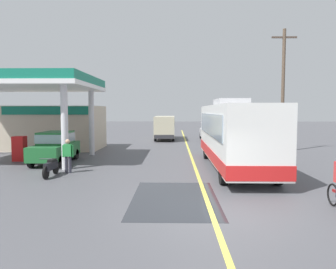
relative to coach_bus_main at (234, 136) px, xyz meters
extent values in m
plane|color=#4C4C51|center=(-2.02, 12.39, -1.72)|extent=(120.00, 120.00, 0.00)
cube|color=#D8CC4C|center=(-2.02, 7.39, -1.72)|extent=(0.16, 50.00, 0.01)
cube|color=#26282D|center=(-3.11, -6.05, -1.72)|extent=(2.94, 4.91, 0.01)
cube|color=white|center=(0.00, 0.01, 0.16)|extent=(2.50, 11.00, 2.90)
cube|color=red|center=(0.00, 0.01, -0.94)|extent=(2.54, 11.04, 0.56)
cube|color=#8C9EAD|center=(0.00, -5.43, 0.71)|extent=(2.30, 0.10, 1.40)
cube|color=#8C9EAD|center=(-1.27, 0.01, 0.61)|extent=(0.06, 9.35, 1.10)
cube|color=#8C9EAD|center=(1.27, 0.01, 0.61)|extent=(0.06, 9.35, 1.10)
cube|color=white|center=(0.00, -5.42, 1.41)|extent=(1.75, 0.08, 0.32)
cube|color=#B2B2B7|center=(0.00, 1.01, 1.79)|extent=(1.60, 2.80, 0.36)
cylinder|color=black|center=(-1.10, -3.89, -1.22)|extent=(0.30, 1.00, 1.00)
cylinder|color=black|center=(1.10, -3.89, -1.22)|extent=(0.30, 1.00, 1.00)
cylinder|color=black|center=(-1.10, 3.31, -1.22)|extent=(0.30, 1.00, 1.00)
cylinder|color=black|center=(1.10, 3.31, -1.22)|extent=(0.30, 1.00, 1.00)
cube|color=#147259|center=(-12.49, 2.12, 3.13)|extent=(9.00, 7.00, 0.50)
cube|color=white|center=(-12.49, 2.12, 2.76)|extent=(9.10, 7.10, 0.24)
cylinder|color=silver|center=(-8.79, -0.58, 0.58)|extent=(0.36, 0.36, 4.60)
cylinder|color=silver|center=(-8.79, 4.82, 0.58)|extent=(0.36, 0.36, 4.60)
cube|color=red|center=(-12.49, 2.12, -0.97)|extent=(0.70, 0.60, 1.50)
cube|color=beige|center=(-12.49, 8.32, -0.02)|extent=(7.00, 4.40, 3.40)
cube|color=#147259|center=(-12.49, 6.08, 1.33)|extent=(6.30, 0.10, 0.60)
cube|color=#1E602D|center=(-10.06, 1.38, -1.00)|extent=(1.70, 4.20, 0.80)
cube|color=#1E602D|center=(-10.06, 1.58, -0.25)|extent=(1.50, 2.31, 0.70)
cube|color=#8C9EAD|center=(-10.06, 1.58, -0.25)|extent=(1.53, 2.35, 0.49)
cylinder|color=black|center=(-10.81, -0.12, -1.40)|extent=(0.20, 0.64, 0.64)
cylinder|color=black|center=(-9.31, -0.12, -1.40)|extent=(0.20, 0.64, 0.64)
cylinder|color=black|center=(-10.81, 2.88, -1.40)|extent=(0.20, 0.64, 0.64)
cylinder|color=black|center=(-9.31, 2.88, -1.40)|extent=(0.20, 0.64, 0.64)
cube|color=#BFB799|center=(-4.13, 16.66, -0.33)|extent=(2.00, 6.00, 2.10)
cube|color=#8C9EAD|center=(-4.13, 16.66, 0.07)|extent=(2.04, 5.10, 0.80)
cube|color=#2D2D33|center=(-4.13, 13.61, -1.18)|extent=(1.90, 0.16, 0.36)
cylinder|color=black|center=(-5.01, 14.66, -1.34)|extent=(0.22, 0.76, 0.76)
cylinder|color=black|center=(-3.25, 14.66, -1.34)|extent=(0.22, 0.76, 0.76)
cylinder|color=black|center=(-5.01, 18.66, -1.34)|extent=(0.22, 0.76, 0.76)
cylinder|color=black|center=(-3.25, 18.66, -1.34)|extent=(0.22, 0.76, 0.76)
torus|color=black|center=(1.95, -6.80, -1.36)|extent=(0.06, 0.72, 0.72)
cylinder|color=black|center=(-8.85, -2.98, -1.42)|extent=(0.10, 0.60, 0.60)
cylinder|color=black|center=(-8.85, -1.78, -1.42)|extent=(0.10, 0.60, 0.60)
cube|color=black|center=(-8.85, -2.38, -1.22)|extent=(0.20, 1.30, 0.36)
cube|color=black|center=(-8.85, -2.23, -1.00)|extent=(0.24, 0.60, 0.12)
cylinder|color=#2D2D33|center=(-8.85, -2.93, -0.82)|extent=(0.55, 0.04, 0.04)
cylinder|color=#33333F|center=(-9.71, 2.89, -1.31)|extent=(0.14, 0.14, 0.82)
cylinder|color=#33333F|center=(-9.53, 2.89, -1.31)|extent=(0.14, 0.14, 0.82)
cube|color=#3359B2|center=(-9.62, 2.89, -0.60)|extent=(0.36, 0.22, 0.60)
sphere|color=tan|center=(-9.62, 2.89, -0.17)|extent=(0.22, 0.22, 0.22)
cylinder|color=#3359B2|center=(-9.85, 2.89, -0.65)|extent=(0.09, 0.09, 0.58)
cylinder|color=#3359B2|center=(-9.39, 2.89, -0.65)|extent=(0.09, 0.09, 0.58)
cylinder|color=#33333F|center=(-8.41, -1.55, -1.31)|extent=(0.14, 0.14, 0.82)
cylinder|color=#33333F|center=(-8.23, -1.55, -1.31)|extent=(0.14, 0.14, 0.82)
cube|color=#268C3F|center=(-8.32, -1.55, -0.60)|extent=(0.36, 0.22, 0.60)
sphere|color=tan|center=(-8.32, -1.55, -0.17)|extent=(0.22, 0.22, 0.22)
cylinder|color=#268C3F|center=(-8.55, -1.55, -0.65)|extent=(0.09, 0.09, 0.58)
cylinder|color=#268C3F|center=(-8.09, -1.55, -0.65)|extent=(0.09, 0.09, 0.58)
cube|color=#B2B2B7|center=(0.49, 16.62, -1.00)|extent=(1.70, 4.20, 0.80)
cube|color=#B2B2B7|center=(0.49, 16.82, -0.25)|extent=(1.50, 2.31, 0.70)
cube|color=#8C9EAD|center=(0.49, 16.82, -0.25)|extent=(1.53, 2.35, 0.49)
cylinder|color=black|center=(-0.26, 15.12, -1.40)|extent=(0.20, 0.64, 0.64)
cylinder|color=black|center=(1.24, 15.12, -1.40)|extent=(0.20, 0.64, 0.64)
cylinder|color=black|center=(-0.26, 18.12, -1.40)|extent=(0.20, 0.64, 0.64)
cylinder|color=black|center=(1.24, 18.12, -1.40)|extent=(0.20, 0.64, 0.64)
cylinder|color=brown|center=(4.79, 6.80, 2.74)|extent=(0.24, 0.24, 8.92)
cube|color=#4C3D33|center=(4.79, 6.80, 6.60)|extent=(1.80, 0.12, 0.12)
camera|label=1|loc=(-3.12, -17.04, 1.33)|focal=34.48mm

